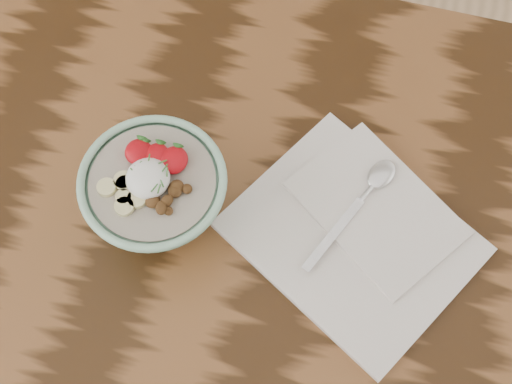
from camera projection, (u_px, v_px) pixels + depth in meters
table at (144, 251)px, 100.60cm from camera, size 160.00×90.00×75.00cm
breakfast_bowl at (156, 193)px, 87.39cm from camera, size 17.88×17.88×12.10cm
napkin at (357, 231)px, 91.11cm from camera, size 36.10×34.07×1.75cm
spoon at (370, 189)px, 91.97cm from camera, size 9.67×18.25×1.00cm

